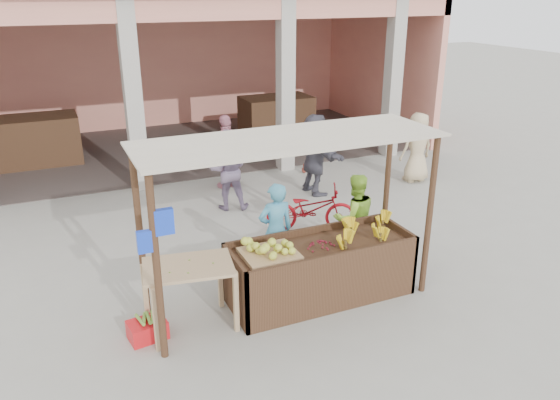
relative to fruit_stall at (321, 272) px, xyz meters
name	(u,v)px	position (x,y,z in m)	size (l,w,h in m)	color
ground	(288,304)	(-0.50, 0.00, -0.40)	(60.00, 60.00, 0.00)	gray
market_building	(150,47)	(-0.45, 8.93, 2.30)	(14.40, 6.40, 4.20)	#E9927A
fruit_stall	(321,272)	(0.00, 0.00, 0.00)	(2.60, 0.95, 0.80)	#472D1C
stall_awning	(286,169)	(-0.51, 0.06, 1.58)	(4.09, 1.35, 2.39)	#472D1C
banana_heap	(363,232)	(0.68, 0.02, 0.49)	(0.99, 0.54, 0.18)	yellow
melon_tray	(269,250)	(-0.77, 0.02, 0.49)	(0.73, 0.63, 0.20)	tan
berry_heap	(320,244)	(-0.05, -0.06, 0.47)	(0.44, 0.36, 0.14)	maroon
side_table	(189,275)	(-1.89, 0.01, 0.36)	(1.23, 0.92, 0.91)	tan
papaya_pile	(187,258)	(-1.89, 0.01, 0.61)	(0.71, 0.41, 0.20)	#519731
red_crate	(147,330)	(-2.46, 0.00, -0.28)	(0.46, 0.33, 0.24)	red
plantain_bundle	(146,319)	(-2.46, 0.00, -0.12)	(0.36, 0.25, 0.07)	olive
produce_sacks	(309,159)	(2.43, 5.24, -0.11)	(0.76, 0.72, 0.58)	maroon
vendor_blue	(276,227)	(-0.33, 0.84, 0.40)	(0.60, 0.44, 1.60)	#469DC1
vendor_green	(354,216)	(1.03, 0.82, 0.37)	(0.74, 0.43, 1.54)	#99D33A
motorcycle	(311,208)	(0.91, 2.10, 0.04)	(1.69, 0.58, 0.88)	maroon
shopper_b	(227,149)	(0.27, 4.91, 0.48)	(1.03, 0.55, 1.75)	#C07687
shopper_c	(417,144)	(4.35, 3.61, 0.48)	(0.84, 0.55, 1.75)	tan
shopper_d	(315,152)	(1.88, 3.85, 0.51)	(1.69, 0.69, 1.83)	#474551
shopper_f	(228,166)	(-0.09, 3.75, 0.49)	(0.86, 0.50, 1.77)	gray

